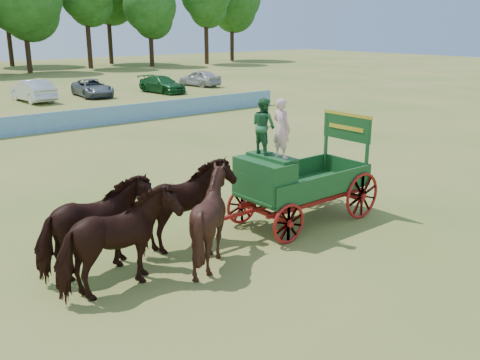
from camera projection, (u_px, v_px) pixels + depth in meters
name	position (u px, v px, depth m)	size (l,w,h in m)	color
ground	(370.00, 199.00, 17.54)	(160.00, 160.00, 0.00)	olive
horse_lead_left	(119.00, 243.00, 11.20)	(1.21, 2.65, 2.23)	black
horse_lead_right	(96.00, 228.00, 12.02)	(1.21, 2.65, 2.23)	black
horse_wheel_left	(211.00, 218.00, 12.67)	(1.81, 2.03, 2.24)	black
horse_wheel_right	(185.00, 206.00, 13.48)	(1.21, 2.65, 2.23)	black
farm_dray	(285.00, 171.00, 14.76)	(6.00, 2.00, 3.72)	#A61017
sponsor_banner	(100.00, 117.00, 30.14)	(26.00, 0.08, 1.05)	#2172B5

